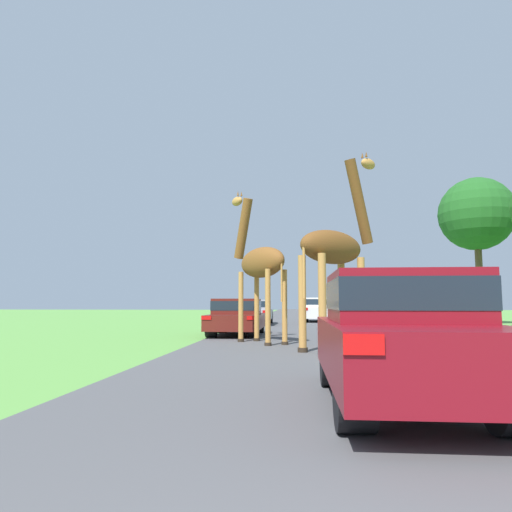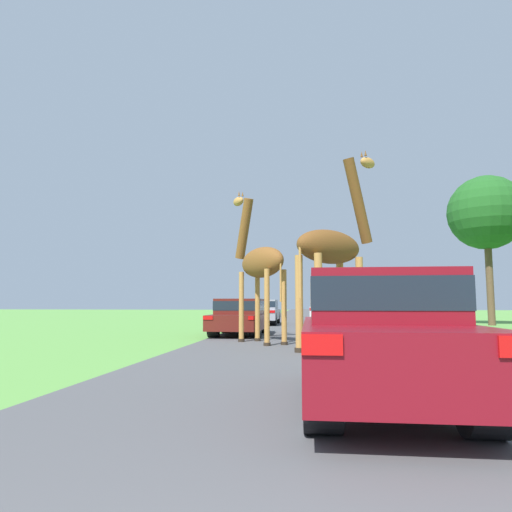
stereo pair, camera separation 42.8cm
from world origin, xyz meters
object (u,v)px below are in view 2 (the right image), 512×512
Objects in this scene: car_queue_right at (325,309)px; car_verge_right at (240,316)px; car_far_ahead at (371,312)px; car_queue_left at (262,311)px; giraffe_near_road at (259,263)px; giraffe_companion at (333,251)px; car_lead_maroon at (379,335)px; tree_right_cluster at (486,213)px.

car_verge_right is at bearing -105.46° from car_queue_right.
car_queue_left is at bearing 153.26° from car_far_ahead.
car_far_ahead is at bearing 27.39° from giraffe_near_road.
car_queue_left is (-3.25, 13.96, -1.75)m from giraffe_companion.
car_far_ahead reaches higher than car_queue_left.
giraffe_companion reaches higher than car_queue_right.
car_queue_right is (0.15, 24.07, -0.02)m from car_lead_maroon.
car_queue_right is at bearing 48.56° from car_queue_left.
car_queue_left is at bearing 90.44° from car_verge_right.
car_far_ahead is (2.15, 17.20, -0.07)m from car_lead_maroon.
giraffe_near_road is at bearing -116.01° from car_far_ahead.
tree_right_cluster reaches higher than giraffe_companion.
giraffe_near_road is 1.23× the size of car_lead_maroon.
car_lead_maroon is 22.62m from tree_right_cluster.
giraffe_near_road is 1.10× the size of car_far_ahead.
car_queue_right is (0.34, 18.02, -1.70)m from giraffe_companion.
giraffe_near_road is at bearing -132.58° from tree_right_cluster.
car_lead_maroon is 0.49× the size of tree_right_cluster.
car_far_ahead is 1.08× the size of car_verge_right.
giraffe_companion is 6.28m from car_lead_maroon.
giraffe_companion is at bearing -122.46° from tree_right_cluster.
car_verge_right is 15.94m from tree_right_cluster.
giraffe_companion is at bearing -91.07° from car_queue_right.
giraffe_near_road is 1.11× the size of car_queue_right.
giraffe_near_road is 1.05× the size of car_queue_left.
tree_right_cluster is at bearing 35.94° from car_verge_right.
giraffe_near_road is 12.07m from car_queue_left.
car_queue_right reaches higher than car_verge_right.
car_lead_maroon is at bearing -90.35° from car_queue_right.
giraffe_near_road is at bearing -71.50° from car_verge_right.
car_verge_right is at bearing -133.33° from car_far_ahead.
car_queue_left is 6.25m from car_far_ahead.
car_queue_right is 10.84m from tree_right_cluster.
car_queue_left is 1.05× the size of car_far_ahead.
car_queue_left is (-3.44, 20.01, -0.07)m from car_lead_maroon.
car_queue_right is at bearing 44.72° from giraffe_near_road.
car_queue_right is (2.43, 15.96, -1.60)m from giraffe_near_road.
car_queue_left is (-1.15, 11.90, -1.65)m from giraffe_near_road.
car_far_ahead reaches higher than car_verge_right.
giraffe_companion is at bearing 91.78° from car_lead_maroon.
car_queue_right is at bearing 155.73° from tree_right_cluster.
car_far_ahead is at bearing -73.77° from car_queue_right.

